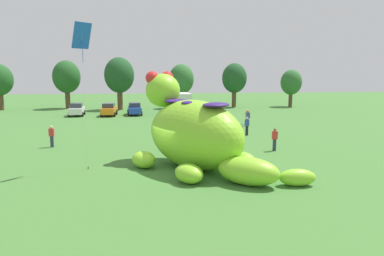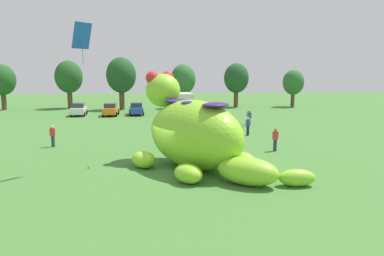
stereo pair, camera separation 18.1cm
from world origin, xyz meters
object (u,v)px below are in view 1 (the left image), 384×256
car_blue (135,109)px  spectator_far_side (247,117)px  car_white (77,109)px  box_truck (181,102)px  car_orange (109,109)px  spectator_wandering (52,136)px  spectator_mid_field (248,118)px  spectator_by_cars (247,126)px  spectator_near_inflatable (275,140)px  tethered_flying_kite (82,38)px  giant_inflatable_creature (194,133)px

car_blue → spectator_far_side: size_ratio=2.47×
car_white → box_truck: bearing=3.9°
car_orange → spectator_far_side: bearing=-31.5°
car_white → spectator_wandering: car_white is taller
spectator_mid_field → spectator_by_cars: 5.86m
car_white → car_blue: size_ratio=1.00×
car_white → car_blue: (7.77, -0.14, 0.00)m
car_blue → spectator_by_cars: size_ratio=2.47×
spectator_near_inflatable → tethered_flying_kite: bearing=-165.3°
car_orange → spectator_near_inflatable: 27.72m
giant_inflatable_creature → box_truck: bearing=86.4°
car_white → spectator_near_inflatable: bearing=-51.8°
car_blue → tethered_flying_kite: 28.26m
car_white → car_blue: 7.77m
giant_inflatable_creature → car_blue: giant_inflatable_creature is taller
car_white → spectator_far_side: 23.33m
giant_inflatable_creature → spectator_near_inflatable: 7.69m
car_orange → spectator_mid_field: (16.16, -11.35, -0.01)m
car_orange → spectator_far_side: car_orange is taller
spectator_wandering → spectator_far_side: bearing=28.5°
spectator_mid_field → car_orange: bearing=144.9°
car_white → spectator_mid_field: size_ratio=2.46×
spectator_near_inflatable → car_blue: bearing=115.1°
car_white → tethered_flying_kite: size_ratio=0.49×
spectator_mid_field → spectator_far_side: same height
tethered_flying_kite → spectator_far_side: bearing=49.0°
spectator_near_inflatable → spectator_wandering: bearing=168.5°
spectator_by_cars → tethered_flying_kite: 17.52m
box_truck → car_orange: bearing=-171.1°
car_orange → spectator_mid_field: bearing=-35.1°
giant_inflatable_creature → spectator_by_cars: bearing=59.0°
car_white → spectator_far_side: bearing=-27.2°
spectator_far_side → spectator_wandering: bearing=-151.5°
car_blue → spectator_near_inflatable: 26.49m
giant_inflatable_creature → spectator_mid_field: bearing=63.5°
spectator_by_cars → tethered_flying_kite: tethered_flying_kite is taller
car_orange → giant_inflatable_creature: bearing=-73.5°
spectator_near_inflatable → spectator_by_cars: 6.59m
giant_inflatable_creature → tethered_flying_kite: size_ratio=1.15×
car_white → box_truck: (14.31, 0.97, 0.74)m
spectator_mid_field → spectator_far_side: (0.25, 1.29, 0.00)m
car_blue → spectator_mid_field: (12.74, -11.81, -0.01)m
car_white → spectator_far_side: car_white is taller
giant_inflatable_creature → spectator_far_side: 19.28m
spectator_mid_field → spectator_far_side: size_ratio=1.00×
car_blue → spectator_wandering: bearing=-105.1°
giant_inflatable_creature → spectator_by_cars: 12.29m
car_white → spectator_wandering: (2.22, -20.73, -0.01)m
car_blue → spectator_near_inflatable: size_ratio=2.47×
spectator_mid_field → giant_inflatable_creature: bearing=-116.5°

